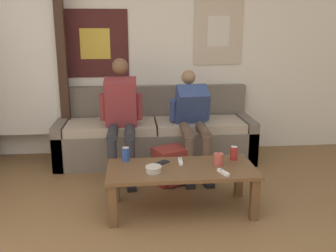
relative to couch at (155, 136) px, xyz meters
The scene contains 14 objects.
wall_back 1.05m from the couch, 97.18° to the left, with size 10.00×0.07×2.55m.
door_frame 1.77m from the couch, behind, with size 1.00×0.10×2.15m.
couch is the anchor object (origin of this frame).
coffee_table 1.36m from the couch, 84.14° to the right, with size 1.28×0.57×0.40m.
person_seated_adult 0.67m from the couch, 134.81° to the right, with size 0.47×0.84×1.24m.
person_seated_teen 0.61m from the couch, 42.19° to the right, with size 0.47×0.99×1.09m.
backpack 0.76m from the couch, 81.31° to the right, with size 0.40×0.38×0.37m.
ceramic_bowl 1.44m from the couch, 94.21° to the right, with size 0.14×0.14×0.06m.
pillar_candle 1.41m from the couch, 70.38° to the right, with size 0.09×0.09×0.12m.
drink_can_blue 1.19m from the couch, 106.74° to the right, with size 0.07×0.07×0.12m.
drink_can_red 1.37m from the couch, 61.84° to the right, with size 0.07×0.07×0.12m.
game_controller_near_left 1.59m from the couch, 73.03° to the right, with size 0.08×0.15×0.03m.
game_controller_near_right 1.24m from the couch, 83.25° to the right, with size 0.04×0.15×0.03m.
cell_phone 1.23m from the couch, 90.97° to the right, with size 0.15×0.14×0.01m.
Camera 1 is at (-0.22, -1.69, 1.57)m, focal length 40.00 mm.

